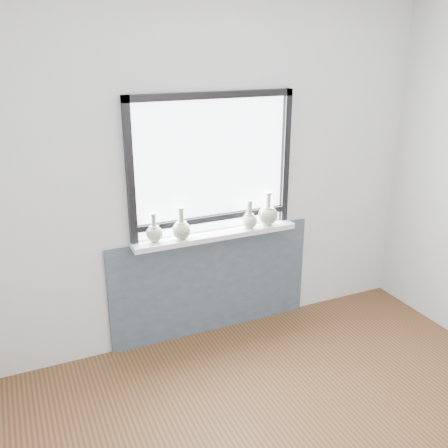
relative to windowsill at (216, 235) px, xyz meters
name	(u,v)px	position (x,y,z in m)	size (l,w,h in m)	color
back_wall	(210,179)	(0.00, 0.10, 0.42)	(3.60, 0.02, 2.60)	silver
apron_panel	(212,283)	(0.00, 0.07, -0.45)	(1.70, 0.03, 0.86)	#4F5D6A
windowsill	(216,235)	(0.00, 0.00, 0.00)	(1.32, 0.18, 0.04)	silver
window	(212,162)	(0.00, 0.06, 0.56)	(1.30, 0.06, 1.05)	black
vase_a	(154,233)	(-0.48, 0.01, 0.09)	(0.13, 0.13, 0.22)	#9CAB8B
vase_b	(181,229)	(-0.28, -0.02, 0.10)	(0.15, 0.15, 0.24)	#9CAB8B
vase_c	(249,219)	(0.28, -0.02, 0.09)	(0.13, 0.13, 0.23)	#9CAB8B
vase_d	(268,214)	(0.45, -0.01, 0.10)	(0.16, 0.16, 0.27)	#9CAB8B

